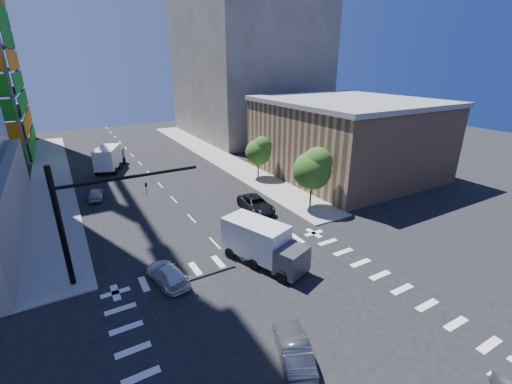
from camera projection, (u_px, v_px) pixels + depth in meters
ground at (292, 326)px, 21.29m from camera, size 160.00×160.00×0.00m
road_markings at (292, 326)px, 21.29m from camera, size 20.00×20.00×0.01m
sidewalk_ne at (216, 156)px, 59.44m from camera, size 5.00×60.00×0.15m
sidewalk_nw at (51, 179)px, 47.72m from camera, size 5.00×60.00×0.15m
commercial_building at (346, 137)px, 48.88m from camera, size 20.50×22.50×10.60m
bg_building_ne at (247, 68)px, 73.37m from camera, size 24.00×30.00×28.00m
signal_mast_nw at (83, 213)px, 23.93m from camera, size 10.20×0.40×9.00m
tree_south at (314, 168)px, 36.76m from camera, size 4.16×4.16×6.82m
tree_north at (259, 150)px, 46.85m from camera, size 3.54×3.52×5.78m
car_nb_far at (256, 204)px, 37.44m from camera, size 2.97×5.76×1.55m
car_sb_near at (167, 274)px, 25.34m from camera, size 2.60×4.87×1.34m
car_sb_mid at (96, 194)px, 40.68m from camera, size 2.16×4.08×1.32m
car_sb_cross at (293, 348)px, 18.69m from camera, size 3.14×4.72×1.47m
box_truck_near at (266, 248)px, 27.26m from camera, size 4.84×7.11×3.44m
box_truck_far at (110, 159)px, 51.87m from camera, size 5.30×7.42×3.58m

